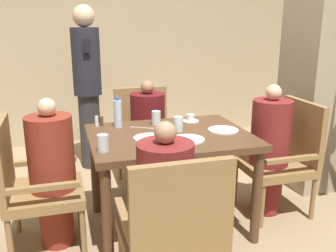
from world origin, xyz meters
The scene contains 24 objects.
ground_plane centered at (0.00, 0.00, 0.00)m, with size 16.00×16.00×0.00m, color #9E8460.
wall_back centered at (0.00, 2.44, 1.40)m, with size 8.00×0.06×2.80m.
pillar_stone centered at (1.63, 0.42, 1.35)m, with size 0.59×0.59×2.70m.
dining_table centered at (0.00, 0.00, 0.66)m, with size 1.20×0.92×0.77m.
chair_left_side centered at (-1.01, 0.00, 0.50)m, with size 0.53×0.53×0.95m.
diner_in_left_chair centered at (-0.86, 0.00, 0.56)m, with size 0.32×0.32×1.09m.
chair_far_side centered at (0.00, 0.87, 0.50)m, with size 0.53×0.53×0.95m.
diner_in_far_chair centered at (0.00, 0.72, 0.55)m, with size 0.32×0.32×1.07m.
chair_right_side centered at (1.01, 0.00, 0.50)m, with size 0.53×0.53×0.95m.
diner_in_right_chair centered at (0.86, 0.00, 0.57)m, with size 0.32×0.32×1.10m.
chair_near_corner centered at (-0.24, -0.87, 0.50)m, with size 0.53×0.53×0.95m.
diner_in_near_chair centered at (-0.24, -0.72, 0.55)m, with size 0.32×0.32×1.07m.
standing_host centered at (-0.48, 1.48, 0.94)m, with size 0.30×0.33×1.75m.
plate_main_left centered at (0.42, -0.03, 0.77)m, with size 0.24×0.24×0.01m.
plate_main_right centered at (-0.17, -0.07, 0.77)m, with size 0.24×0.24×0.01m.
plate_dessert_center centered at (0.08, -0.18, 0.77)m, with size 0.24×0.24×0.01m.
teacup_with_saucer centered at (0.27, 0.30, 0.79)m, with size 0.14×0.14×0.06m.
water_bottle centered at (-0.34, 0.30, 0.88)m, with size 0.06×0.06×0.24m.
glass_tall_near centered at (-0.03, 0.29, 0.82)m, with size 0.07×0.07×0.11m.
glass_tall_mid centered at (-0.53, -0.25, 0.82)m, with size 0.07×0.07×0.11m.
glass_tall_far centered at (0.08, 0.06, 0.82)m, with size 0.07×0.07×0.11m.
salt_shaker centered at (-0.50, 0.37, 0.81)m, with size 0.03×0.03×0.08m.
pepper_shaker centered at (-0.46, 0.37, 0.81)m, with size 0.03×0.03×0.08m.
fork_beside_plate centered at (-0.15, 0.21, 0.77)m, with size 0.18×0.12×0.00m.
Camera 1 is at (-0.76, -2.58, 1.59)m, focal length 40.00 mm.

